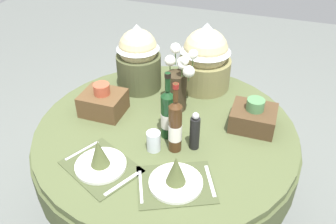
# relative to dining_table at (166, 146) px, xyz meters

# --- Properties ---
(ground) EXTENTS (8.00, 8.00, 0.00)m
(ground) POSITION_rel_dining_table_xyz_m (0.00, 0.00, -0.65)
(ground) COLOR slate
(dining_table) EXTENTS (1.42, 1.42, 0.78)m
(dining_table) POSITION_rel_dining_table_xyz_m (0.00, 0.00, 0.00)
(dining_table) COLOR #4C5633
(dining_table) RESTS_ON ground
(place_setting_left) EXTENTS (0.42, 0.38, 0.16)m
(place_setting_left) POSITION_rel_dining_table_xyz_m (-0.19, -0.38, 0.18)
(place_setting_left) COLOR #41492B
(place_setting_left) RESTS_ON dining_table
(place_setting_right) EXTENTS (0.42, 0.38, 0.16)m
(place_setting_right) POSITION_rel_dining_table_xyz_m (0.18, -0.37, 0.18)
(place_setting_right) COLOR #41492B
(place_setting_right) RESTS_ON dining_table
(flower_vase) EXTENTS (0.19, 0.21, 0.37)m
(flower_vase) POSITION_rel_dining_table_xyz_m (-0.00, 0.20, 0.30)
(flower_vase) COLOR #332819
(flower_vase) RESTS_ON dining_table
(wine_bottle_left) EXTENTS (0.07, 0.07, 0.38)m
(wine_bottle_left) POSITION_rel_dining_table_xyz_m (0.10, -0.15, 0.27)
(wine_bottle_left) COLOR #422814
(wine_bottle_left) RESTS_ON dining_table
(wine_bottle_centre) EXTENTS (0.07, 0.07, 0.37)m
(wine_bottle_centre) POSITION_rel_dining_table_xyz_m (0.03, -0.06, 0.27)
(wine_bottle_centre) COLOR #143819
(wine_bottle_centre) RESTS_ON dining_table
(tumbler_near_right) EXTENTS (0.07, 0.07, 0.10)m
(tumbler_near_right) POSITION_rel_dining_table_xyz_m (0.00, -0.18, 0.18)
(tumbler_near_right) COLOR silver
(tumbler_near_right) RESTS_ON dining_table
(pepper_mill) EXTENTS (0.05, 0.05, 0.21)m
(pepper_mill) POSITION_rel_dining_table_xyz_m (0.18, -0.10, 0.23)
(pepper_mill) COLOR black
(pepper_mill) RESTS_ON dining_table
(gift_tub_back_left) EXTENTS (0.27, 0.27, 0.41)m
(gift_tub_back_left) POSITION_rel_dining_table_xyz_m (-0.30, 0.35, 0.35)
(gift_tub_back_left) COLOR #474C2D
(gift_tub_back_left) RESTS_ON dining_table
(gift_tub_back_centre) EXTENTS (0.32, 0.32, 0.42)m
(gift_tub_back_centre) POSITION_rel_dining_table_xyz_m (0.08, 0.49, 0.35)
(gift_tub_back_centre) COLOR olive
(gift_tub_back_centre) RESTS_ON dining_table
(woven_basket_side_left) EXTENTS (0.23, 0.20, 0.18)m
(woven_basket_side_left) POSITION_rel_dining_table_xyz_m (-0.38, 0.02, 0.20)
(woven_basket_side_left) COLOR brown
(woven_basket_side_left) RESTS_ON dining_table
(woven_basket_side_right) EXTENTS (0.23, 0.21, 0.17)m
(woven_basket_side_right) POSITION_rel_dining_table_xyz_m (0.43, 0.16, 0.19)
(woven_basket_side_right) COLOR #47331E
(woven_basket_side_right) RESTS_ON dining_table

